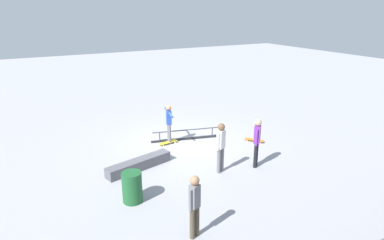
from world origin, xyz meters
name	(u,v)px	position (x,y,z in m)	size (l,w,h in m)	color
ground_plane	(183,143)	(0.00, 0.00, 0.00)	(60.00, 60.00, 0.00)	#9E9EA3
grind_rail	(186,135)	(-0.34, -0.31, 0.19)	(2.98, 0.98, 0.43)	black
skate_ledge	(139,164)	(2.38, 1.38, 0.18)	(2.42, 0.42, 0.36)	#595960
skater_main	(169,121)	(0.49, -0.23, 0.94)	(0.34, 1.30, 1.62)	slate
skateboard_main	(168,142)	(0.58, -0.17, 0.07)	(0.82, 0.32, 0.09)	yellow
bystander_purple_shirt	(257,140)	(-1.29, 3.12, 0.99)	(0.34, 0.33, 1.75)	black
bystander_grey_shirt	(195,203)	(2.42, 5.44, 0.93)	(0.38, 0.25, 1.65)	brown
bystander_white_shirt	(221,145)	(0.03, 2.88, 0.98)	(0.40, 0.26, 1.74)	slate
loose_skateboard_orange	(254,140)	(-2.69, 1.29, 0.07)	(0.64, 0.76, 0.09)	orange
trash_bin	(132,187)	(3.23, 3.22, 0.46)	(0.57, 0.57, 0.91)	#1E592D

